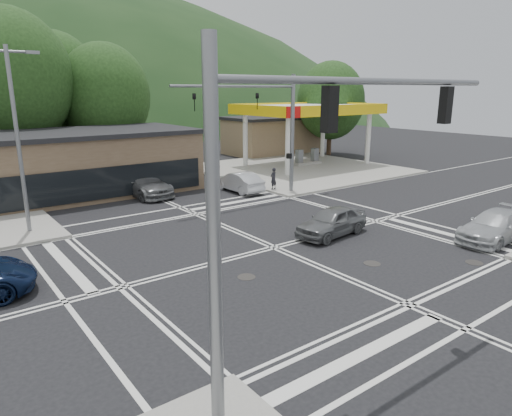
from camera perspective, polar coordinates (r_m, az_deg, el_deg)
ground at (r=20.98m, az=2.27°, el=-4.95°), size 120.00×120.00×0.00m
sidewalk_ne at (r=41.51m, az=5.30°, el=4.92°), size 16.00×16.00×0.15m
gas_station_canopy at (r=43.05m, az=6.56°, el=11.89°), size 12.32×8.34×5.75m
convenience_store at (r=52.03m, az=2.02°, el=8.96°), size 10.00×6.00×3.80m
commercial_row at (r=32.99m, az=-28.64°, el=4.07°), size 24.00×8.00×4.00m
tree_n_b at (r=39.84m, az=-28.39°, el=14.04°), size 9.00×9.00×12.98m
tree_n_c at (r=41.56m, az=-18.41°, el=13.16°), size 7.60×7.60×10.87m
tree_n_e at (r=44.55m, az=-23.95°, el=13.56°), size 8.40×8.40×11.98m
tree_ne at (r=50.80m, az=9.32°, el=13.10°), size 7.20×7.20×9.99m
streetlight_nw at (r=24.71m, az=-27.59°, el=8.41°), size 2.50×0.25×9.00m
signal_mast_ne at (r=30.57m, az=2.79°, el=10.95°), size 11.65×0.30×8.00m
signal_mast_sw at (r=9.57m, az=3.86°, el=3.13°), size 9.14×0.28×8.00m
car_grey_center at (r=22.77m, az=9.45°, el=-1.67°), size 4.35×2.18×1.42m
car_silver_east at (r=24.59m, az=27.73°, el=-2.00°), size 4.88×2.12×1.40m
car_queue_a at (r=32.27m, az=-2.15°, el=3.32°), size 1.49×4.28×1.41m
car_queue_b at (r=36.33m, az=-14.50°, el=4.10°), size 1.99×4.15×1.37m
car_northbound at (r=31.95m, az=-14.09°, el=2.97°), size 2.92×5.85×1.63m
pedestrian at (r=32.31m, az=2.19°, el=3.70°), size 0.62×0.47×1.52m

